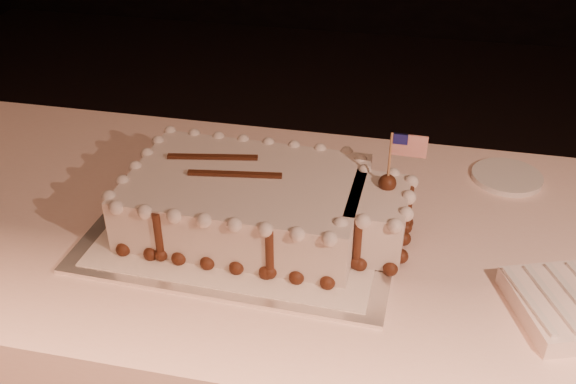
% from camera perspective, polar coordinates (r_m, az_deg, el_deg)
% --- Properties ---
extents(banquet_table, '(2.40, 0.80, 0.75)m').
position_cam_1_polar(banquet_table, '(1.48, 2.87, -15.23)').
color(banquet_table, '#FFD5C5').
rests_on(banquet_table, ground).
extents(cake_board, '(0.59, 0.45, 0.01)m').
position_cam_1_polar(cake_board, '(1.24, -3.62, -2.98)').
color(cake_board, white).
rests_on(cake_board, banquet_table).
extents(doily, '(0.52, 0.40, 0.00)m').
position_cam_1_polar(doily, '(1.24, -3.63, -2.79)').
color(doily, white).
rests_on(doily, cake_board).
extents(sheet_cake, '(0.55, 0.33, 0.22)m').
position_cam_1_polar(sheet_cake, '(1.20, -2.32, -0.95)').
color(sheet_cake, silver).
rests_on(sheet_cake, doily).
extents(side_plate, '(0.15, 0.15, 0.01)m').
position_cam_1_polar(side_plate, '(1.46, 18.89, 1.29)').
color(side_plate, white).
rests_on(side_plate, banquet_table).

